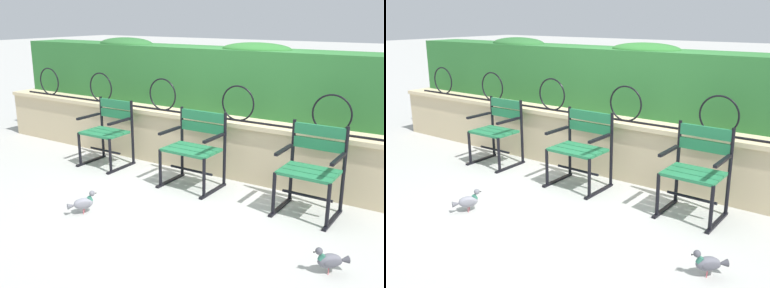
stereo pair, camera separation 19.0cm
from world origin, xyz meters
The scene contains 9 objects.
ground_plane centered at (0.00, 0.00, 0.00)m, with size 60.00×60.00×0.00m, color #ADADA8.
stone_wall centered at (0.00, 0.81, 0.35)m, with size 7.60×0.41×0.70m.
iron_arch_fence centered at (-0.29, 0.74, 0.88)m, with size 7.05×0.02×0.42m.
hedge_row centered at (0.03, 1.30, 1.12)m, with size 7.45×0.63×0.88m.
park_chair_left centered at (-1.44, 0.30, 0.46)m, with size 0.57×0.52×0.84m.
park_chair_centre centered at (-0.09, 0.27, 0.46)m, with size 0.63×0.53×0.86m.
park_chair_right centered at (1.26, 0.26, 0.47)m, with size 0.58×0.53×0.88m.
pigeon_near_chairs centered at (1.76, -0.72, 0.11)m, with size 0.24×0.23×0.22m.
pigeon_far_side centered at (-0.59, -0.98, 0.11)m, with size 0.20×0.27×0.22m.
Camera 1 is at (2.51, -3.79, 1.88)m, focal length 41.68 mm.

